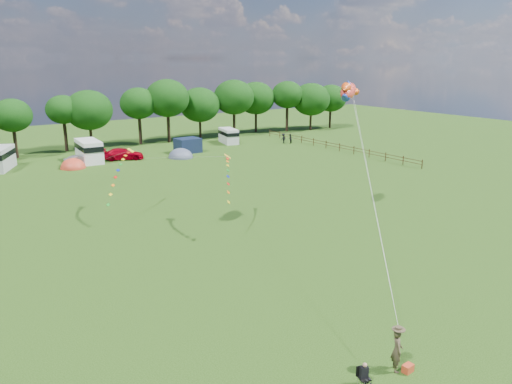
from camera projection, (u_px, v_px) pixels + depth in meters
ground_plane at (327, 281)px, 31.16m from camera, size 180.00×180.00×0.00m
tree_line at (113, 106)px, 76.41m from camera, size 102.98×10.98×10.27m
fence at (333, 145)px, 75.89m from camera, size 0.12×33.12×1.20m
car_b at (80, 160)px, 64.90m from camera, size 3.66×1.52×1.27m
car_c at (123, 154)px, 68.40m from camera, size 5.62×3.90×1.55m
campervan_c at (89, 150)px, 66.83m from camera, size 2.85×6.08×2.92m
campervan_d at (229, 135)px, 81.72m from camera, size 3.08×5.18×2.37m
tent_orange at (73, 168)px, 63.31m from camera, size 3.17×3.47×2.48m
tent_greyblue at (181, 157)px, 70.03m from camera, size 3.48×3.81×2.59m
awning_navy at (188, 145)px, 73.54m from camera, size 3.50×2.89×2.13m
kite_flyer at (397, 350)px, 22.02m from camera, size 0.83×0.88×2.02m
camp_chair at (364, 372)px, 21.02m from camera, size 0.57×0.58×1.14m
kite_bag at (408, 368)px, 22.10m from camera, size 0.54×0.38×0.36m
fish_kite at (348, 91)px, 41.18m from camera, size 3.50×2.82×1.93m
streamer_kite_b at (121, 167)px, 43.18m from camera, size 4.25×4.70×3.80m
streamer_kite_c at (228, 170)px, 39.90m from camera, size 3.13×5.00×2.81m
walker_a at (290, 139)px, 81.48m from camera, size 0.89×0.79×1.57m
walker_b at (283, 138)px, 81.68m from camera, size 1.11×0.68×1.59m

